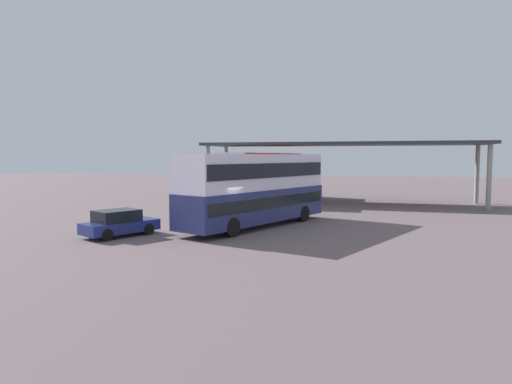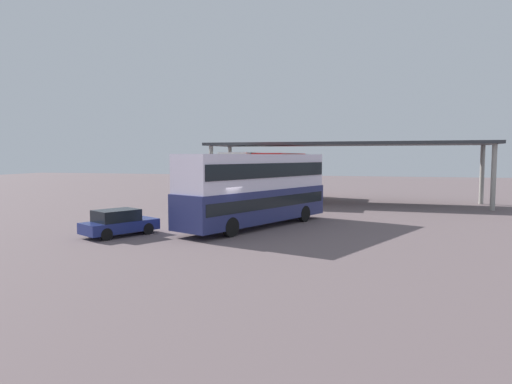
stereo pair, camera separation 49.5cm
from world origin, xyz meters
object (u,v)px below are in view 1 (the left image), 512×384
Objects in this scene: double_decker_main at (256,187)px; double_decker_mid_row at (278,175)px; parked_hatchback at (119,223)px; double_decker_near_canopy at (242,174)px.

double_decker_main is 1.01× the size of double_decker_mid_row.
double_decker_near_canopy reaches higher than parked_hatchback.
double_decker_near_canopy is at bearing 26.27° from parked_hatchback.
double_decker_mid_row is (3.48, -0.33, -0.03)m from double_decker_near_canopy.
parked_hatchback is 0.38× the size of double_decker_mid_row.
double_decker_near_canopy is 3.50m from double_decker_mid_row.
double_decker_near_canopy is at bearing 42.28° from double_decker_main.
double_decker_main is 2.68× the size of parked_hatchback.
double_decker_mid_row is (-1.63, 15.26, 0.07)m from double_decker_main.
parked_hatchback is (-6.01, -4.64, -1.61)m from double_decker_main.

